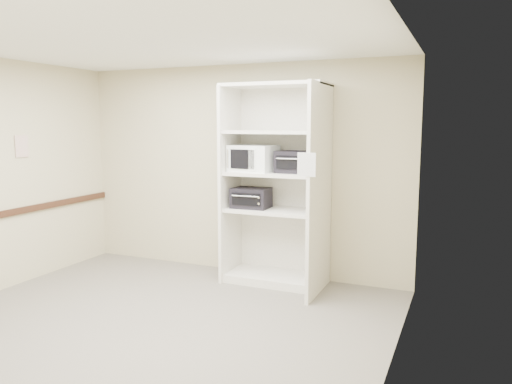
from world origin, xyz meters
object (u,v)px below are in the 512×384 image
at_px(shelving_unit, 279,192).
at_px(toaster_oven_upper, 296,162).
at_px(toaster_oven_lower, 251,198).
at_px(microwave, 254,158).

relative_size(shelving_unit, toaster_oven_upper, 5.38).
relative_size(shelving_unit, toaster_oven_lower, 5.46).
bearing_deg(toaster_oven_upper, toaster_oven_lower, -173.69).
relative_size(toaster_oven_upper, toaster_oven_lower, 1.01).
bearing_deg(shelving_unit, toaster_oven_lower, -174.51).
bearing_deg(microwave, toaster_oven_upper, 10.37).
bearing_deg(toaster_oven_lower, shelving_unit, 3.69).
height_order(shelving_unit, toaster_oven_upper, shelving_unit).
height_order(shelving_unit, toaster_oven_lower, shelving_unit).
distance_m(toaster_oven_upper, toaster_oven_lower, 0.72).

